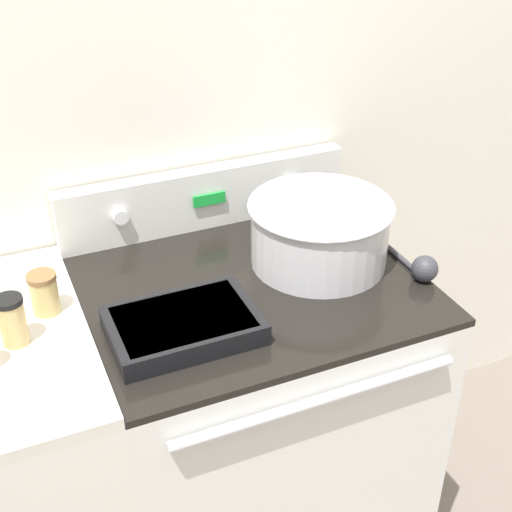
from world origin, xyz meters
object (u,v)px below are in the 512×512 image
Objects in this scene: mixing_bowl at (320,229)px; ladle at (419,265)px; casserole_dish at (183,324)px; spice_jar_brown_cap at (44,293)px; spice_jar_black_cap at (12,320)px.

ladle is at bearing -38.78° from mixing_bowl.
casserole_dish is 0.32m from spice_jar_brown_cap.
casserole_dish is 0.36m from spice_jar_black_cap.
spice_jar_black_cap is at bearing -176.10° from mixing_bowl.
casserole_dish is 2.82× the size of spice_jar_black_cap.
spice_jar_brown_cap is at bearing 48.17° from spice_jar_black_cap.
casserole_dish is at bearing -36.12° from spice_jar_brown_cap.
spice_jar_black_cap is (-0.94, 0.11, 0.04)m from ladle.
spice_jar_black_cap is (-0.34, 0.10, 0.04)m from casserole_dish.
ladle is 3.25× the size of spice_jar_brown_cap.
spice_jar_black_cap reaches higher than ladle.
mixing_bowl is at bearing 141.22° from ladle.
mixing_bowl is 0.75m from spice_jar_black_cap.
ladle is 2.83× the size of spice_jar_black_cap.
casserole_dish is 0.60m from ladle.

